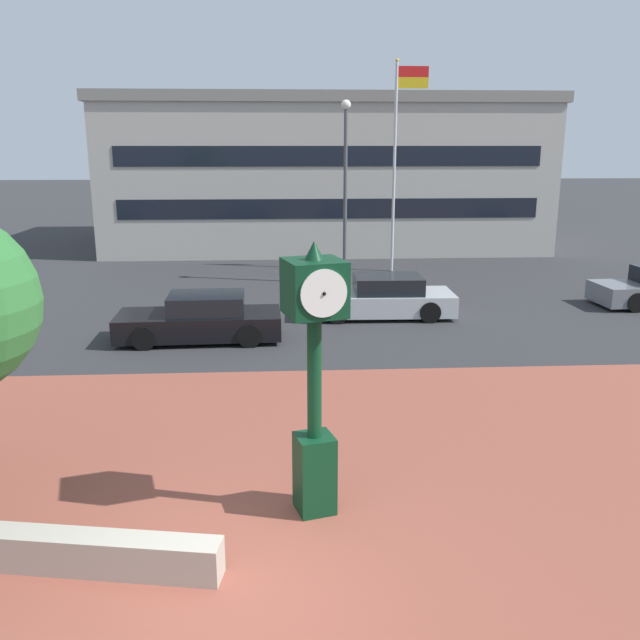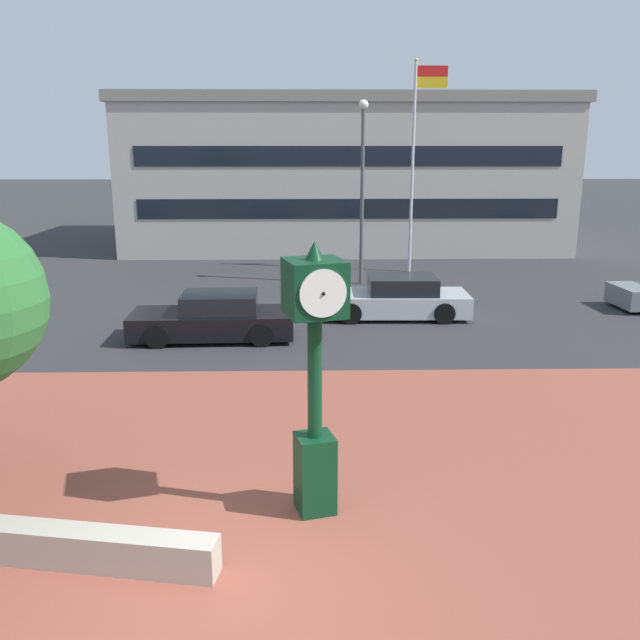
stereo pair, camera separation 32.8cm
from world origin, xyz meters
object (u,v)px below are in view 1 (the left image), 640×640
at_px(flagpole_primary, 397,153).
at_px(street_lamp_post, 345,174).
at_px(civic_building, 322,172).
at_px(car_street_mid, 201,320).
at_px(car_street_far, 382,298).
at_px(street_clock, 314,366).

distance_m(flagpole_primary, street_lamp_post, 3.55).
height_order(flagpole_primary, civic_building, flagpole_primary).
height_order(car_street_mid, street_lamp_post, street_lamp_post).
bearing_deg(car_street_far, street_clock, 167.90).
relative_size(street_clock, car_street_far, 0.88).
bearing_deg(street_lamp_post, flagpole_primary, 47.17).
relative_size(street_clock, street_lamp_post, 0.59).
bearing_deg(car_street_mid, civic_building, -15.07).
relative_size(flagpole_primary, street_lamp_post, 1.25).
xyz_separation_m(car_street_mid, street_lamp_post, (4.65, 7.53, 3.57)).
height_order(car_street_mid, flagpole_primary, flagpole_primary).
height_order(car_street_far, flagpole_primary, flagpole_primary).
bearing_deg(civic_building, car_street_far, -87.17).
bearing_deg(car_street_far, flagpole_primary, -11.10).
xyz_separation_m(street_clock, car_street_far, (2.69, 11.46, -1.66)).
height_order(car_street_far, civic_building, civic_building).
height_order(flagpole_primary, street_lamp_post, flagpole_primary).
distance_m(flagpole_primary, civic_building, 9.53).
relative_size(street_clock, flagpole_primary, 0.47).
relative_size(street_clock, civic_building, 0.18).
height_order(street_clock, street_lamp_post, street_lamp_post).
xyz_separation_m(car_street_mid, car_street_far, (5.33, 2.35, 0.00)).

